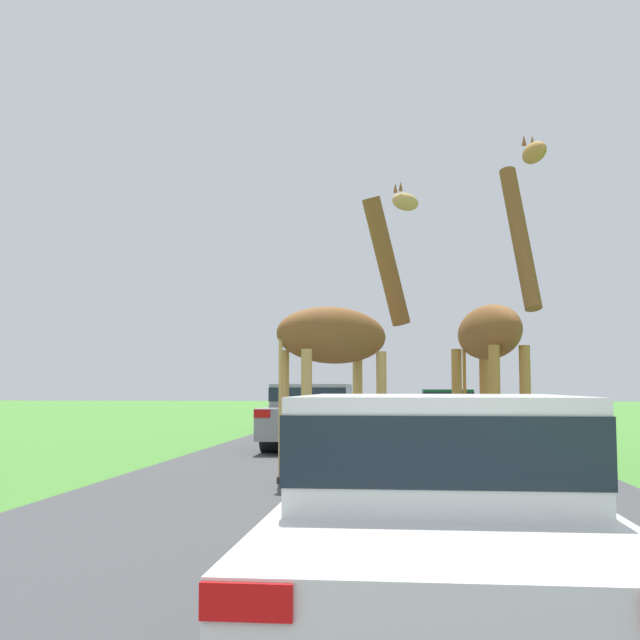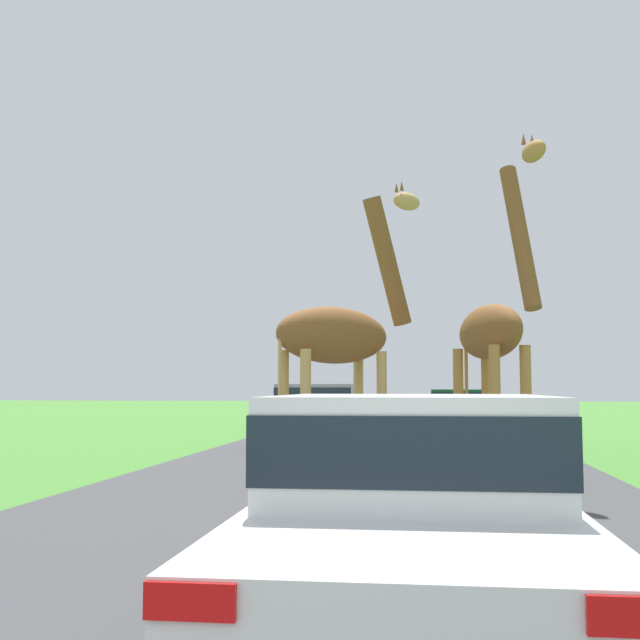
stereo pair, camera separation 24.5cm
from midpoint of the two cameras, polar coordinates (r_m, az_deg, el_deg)
The scene contains 7 objects.
road at distance 29.70m, azimuth 4.52°, elevation -7.53°, with size 7.96×120.00×0.00m.
giraffe_near_road at distance 12.51m, azimuth 0.97°, elevation -0.99°, with size 2.42×2.30×4.87m.
giraffe_companion at distance 12.90m, azimuth 11.65°, elevation -0.97°, with size 1.37×2.81×5.10m.
car_lead_maroon at distance 5.00m, azimuth 6.90°, elevation -12.82°, with size 1.77×4.48×1.40m.
car_queue_right at distance 19.21m, azimuth -0.91°, elevation -6.67°, with size 1.93×4.81×1.51m.
car_queue_left at distance 26.67m, azimuth 8.76°, elevation -6.25°, with size 1.76×4.56×1.36m.
car_far_ahead at distance 27.38m, azimuth -1.32°, elevation -6.30°, with size 1.96×3.96×1.33m.
Camera 1 is at (0.66, 0.33, 1.45)m, focal length 45.00 mm.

